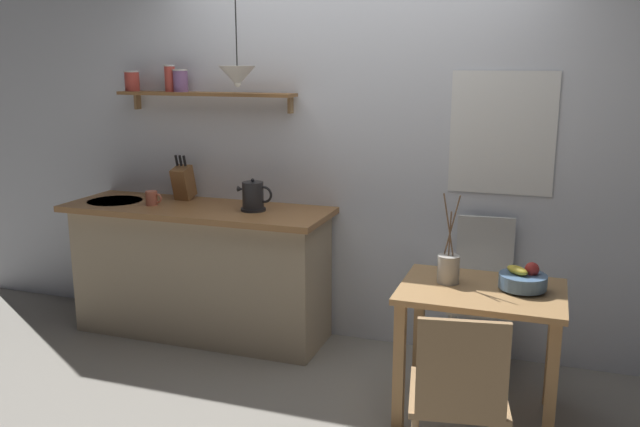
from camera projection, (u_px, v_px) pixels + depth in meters
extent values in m
plane|color=gray|center=(322.00, 374.00, 4.09)|extent=(14.00, 14.00, 0.00)
cube|color=silver|center=(384.00, 144.00, 4.32)|extent=(6.80, 0.10, 2.70)
cube|color=white|center=(502.00, 133.00, 4.01)|extent=(0.62, 0.01, 0.74)
cube|color=silver|center=(502.00, 133.00, 4.01)|extent=(0.56, 0.01, 0.68)
cube|color=tan|center=(201.00, 273.00, 4.61)|extent=(1.74, 0.52, 0.88)
cube|color=#9E6B3D|center=(197.00, 209.00, 4.49)|extent=(1.83, 0.63, 0.04)
cylinder|color=#B7BABF|center=(115.00, 201.00, 4.67)|extent=(0.38, 0.38, 0.01)
cube|color=brown|center=(205.00, 94.00, 4.50)|extent=(1.28, 0.18, 0.02)
cube|color=#99754C|center=(137.00, 101.00, 4.77)|extent=(0.02, 0.06, 0.12)
cube|color=#99754C|center=(290.00, 104.00, 4.39)|extent=(0.02, 0.06, 0.12)
cylinder|color=#BC4238|center=(132.00, 82.00, 4.66)|extent=(0.10, 0.10, 0.13)
cylinder|color=silver|center=(132.00, 71.00, 4.65)|extent=(0.11, 0.11, 0.01)
cylinder|color=#BC4238|center=(170.00, 79.00, 4.56)|extent=(0.07, 0.07, 0.17)
cylinder|color=silver|center=(169.00, 66.00, 4.54)|extent=(0.08, 0.08, 0.01)
cylinder|color=#7F5689|center=(181.00, 81.00, 4.54)|extent=(0.10, 0.10, 0.14)
cylinder|color=silver|center=(180.00, 70.00, 4.52)|extent=(0.11, 0.11, 0.01)
cube|color=tan|center=(482.00, 291.00, 3.46)|extent=(0.84, 0.63, 0.03)
cube|color=tan|center=(399.00, 367.00, 3.41)|extent=(0.06, 0.06, 0.69)
cube|color=tan|center=(551.00, 389.00, 3.17)|extent=(0.06, 0.06, 0.69)
cube|color=tan|center=(419.00, 328.00, 3.90)|extent=(0.06, 0.06, 0.69)
cube|color=tan|center=(552.00, 346.00, 3.66)|extent=(0.06, 0.06, 0.69)
cube|color=tan|center=(458.00, 395.00, 2.90)|extent=(0.48, 0.50, 0.03)
cube|color=tan|center=(462.00, 369.00, 2.66)|extent=(0.37, 0.09, 0.41)
cylinder|color=tan|center=(493.00, 424.00, 3.11)|extent=(0.03, 0.03, 0.44)
cylinder|color=tan|center=(416.00, 418.00, 3.16)|extent=(0.03, 0.03, 0.44)
cube|color=silver|center=(482.00, 304.00, 4.01)|extent=(0.42, 0.43, 0.03)
cube|color=silver|center=(485.00, 255.00, 4.13)|extent=(0.35, 0.05, 0.48)
cylinder|color=silver|center=(450.00, 348.00, 3.95)|extent=(0.03, 0.03, 0.43)
cylinder|color=silver|center=(508.00, 354.00, 3.86)|extent=(0.03, 0.03, 0.43)
cylinder|color=silver|center=(454.00, 326.00, 4.27)|extent=(0.03, 0.03, 0.43)
cylinder|color=silver|center=(508.00, 331.00, 4.19)|extent=(0.03, 0.03, 0.43)
cylinder|color=#51759E|center=(522.00, 289.00, 3.43)|extent=(0.11, 0.11, 0.01)
cylinder|color=#51759E|center=(523.00, 281.00, 3.42)|extent=(0.24, 0.24, 0.07)
ellipsoid|color=yellow|center=(517.00, 270.00, 3.42)|extent=(0.14, 0.13, 0.04)
sphere|color=red|center=(532.00, 269.00, 3.42)|extent=(0.07, 0.07, 0.07)
cylinder|color=#B7B2A8|center=(448.00, 269.00, 3.53)|extent=(0.12, 0.12, 0.15)
cylinder|color=brown|center=(448.00, 225.00, 3.48)|extent=(0.07, 0.01, 0.33)
cylinder|color=brown|center=(450.00, 234.00, 3.48)|extent=(0.01, 0.01, 0.24)
cylinder|color=brown|center=(452.00, 225.00, 3.47)|extent=(0.08, 0.04, 0.33)
cylinder|color=black|center=(253.00, 209.00, 4.35)|extent=(0.16, 0.16, 0.02)
cylinder|color=#232326|center=(253.00, 195.00, 4.33)|extent=(0.14, 0.14, 0.17)
sphere|color=black|center=(253.00, 180.00, 4.31)|extent=(0.02, 0.02, 0.02)
cone|color=#232326|center=(241.00, 189.00, 4.35)|extent=(0.04, 0.04, 0.04)
torus|color=black|center=(264.00, 195.00, 4.31)|extent=(0.11, 0.02, 0.11)
cube|color=brown|center=(183.00, 183.00, 4.67)|extent=(0.11, 0.18, 0.25)
cylinder|color=black|center=(176.00, 160.00, 4.62)|extent=(0.02, 0.04, 0.08)
cylinder|color=black|center=(180.00, 161.00, 4.61)|extent=(0.02, 0.04, 0.08)
cylinder|color=black|center=(185.00, 161.00, 4.60)|extent=(0.02, 0.04, 0.08)
cylinder|color=#C6664C|center=(151.00, 198.00, 4.51)|extent=(0.08, 0.08, 0.10)
torus|color=#C6664C|center=(158.00, 198.00, 4.50)|extent=(0.07, 0.01, 0.07)
cylinder|color=black|center=(236.00, 30.00, 4.08)|extent=(0.01, 0.01, 0.43)
cone|color=silver|center=(237.00, 76.00, 4.14)|extent=(0.23, 0.23, 0.13)
sphere|color=white|center=(238.00, 83.00, 4.15)|extent=(0.04, 0.04, 0.04)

